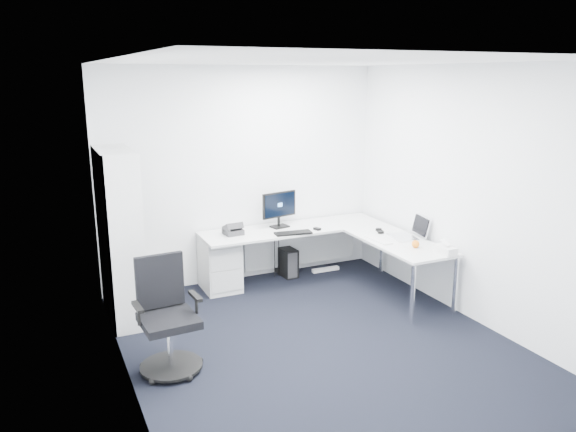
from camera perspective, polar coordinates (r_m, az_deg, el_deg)
name	(u,v)px	position (r m, az deg, el deg)	size (l,w,h in m)	color
ground	(319,344)	(5.69, 3.12, -12.86)	(4.20, 4.20, 0.00)	black
ceiling	(323,61)	(5.07, 3.54, 15.45)	(4.20, 4.20, 0.00)	white
wall_back	(242,176)	(7.10, -4.65, 4.11)	(3.60, 0.02, 2.70)	white
wall_front	(485,287)	(3.58, 19.34, -6.80)	(3.60, 0.02, 2.70)	white
wall_left	(121,234)	(4.68, -16.58, -1.73)	(0.02, 4.20, 2.70)	white
wall_right	(471,195)	(6.25, 18.07, 2.07)	(0.02, 4.20, 2.70)	white
l_desk	(306,261)	(6.94, 1.80, -4.64)	(2.39, 1.34, 0.70)	silver
drawer_pedestal	(220,264)	(6.97, -6.94, -4.86)	(0.42, 0.53, 0.65)	silver
bookshelf	(120,236)	(6.20, -16.70, -1.98)	(0.36, 0.92, 1.85)	silver
task_chair	(169,318)	(5.11, -12.03, -10.06)	(0.58, 0.58, 1.03)	black
black_pc_tower	(286,261)	(7.44, -0.17, -4.62)	(0.17, 0.38, 0.38)	black
beige_pc_tower	(162,281)	(6.95, -12.67, -6.48)	(0.17, 0.37, 0.35)	#BCB3A0
power_strip	(326,269)	(7.65, 3.83, -5.44)	(0.39, 0.07, 0.04)	silver
monitor	(280,209)	(7.08, -0.86, 0.69)	(0.49, 0.16, 0.47)	black
black_keyboard	(293,233)	(6.84, 0.53, -1.74)	(0.45, 0.16, 0.02)	black
mouse	(317,229)	(7.02, 2.98, -1.31)	(0.05, 0.09, 0.03)	black
desk_phone	(233,228)	(6.84, -5.61, -1.26)	(0.21, 0.21, 0.15)	#2E2E30
laptop	(404,227)	(6.78, 11.66, -1.11)	(0.38, 0.37, 0.27)	silver
white_keyboard	(378,240)	(6.67, 9.11, -2.39)	(0.12, 0.42, 0.01)	silver
headphones	(380,230)	(7.01, 9.31, -1.43)	(0.12, 0.18, 0.05)	black
orange_fruit	(416,244)	(6.45, 12.83, -2.79)	(0.09, 0.09, 0.09)	orange
tissue_box	(445,250)	(6.31, 15.67, -3.35)	(0.13, 0.25, 0.09)	silver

